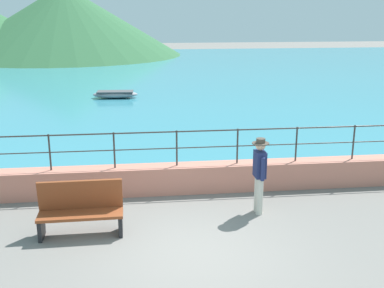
# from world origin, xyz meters

# --- Properties ---
(ground_plane) EXTENTS (120.00, 120.00, 0.00)m
(ground_plane) POSITION_xyz_m (0.00, 0.00, 0.00)
(ground_plane) COLOR slate
(promenade_wall) EXTENTS (20.00, 0.56, 0.70)m
(promenade_wall) POSITION_xyz_m (0.00, 3.20, 0.35)
(promenade_wall) COLOR tan
(promenade_wall) RESTS_ON ground
(railing) EXTENTS (18.44, 0.04, 0.90)m
(railing) POSITION_xyz_m (0.00, 3.20, 1.31)
(railing) COLOR #383330
(railing) RESTS_ON promenade_wall
(lake_water) EXTENTS (64.00, 44.32, 0.06)m
(lake_water) POSITION_xyz_m (0.00, 25.84, 0.03)
(lake_water) COLOR teal
(lake_water) RESTS_ON ground
(hill_main) EXTENTS (23.19, 23.19, 6.85)m
(hill_main) POSITION_xyz_m (-7.67, 41.85, 3.43)
(hill_main) COLOR #33663D
(hill_main) RESTS_ON ground
(bench_main) EXTENTS (1.71, 0.58, 1.13)m
(bench_main) POSITION_xyz_m (-2.16, 1.09, 0.56)
(bench_main) COLOR brown
(bench_main) RESTS_ON ground
(person_walking) EXTENTS (0.38, 0.57, 1.75)m
(person_walking) POSITION_xyz_m (1.71, 1.68, 0.98)
(person_walking) COLOR beige
(person_walking) RESTS_ON ground
(boat_0) EXTENTS (2.34, 1.02, 0.36)m
(boat_0) POSITION_xyz_m (-2.00, 16.57, 0.26)
(boat_0) COLOR gray
(boat_0) RESTS_ON lake_water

